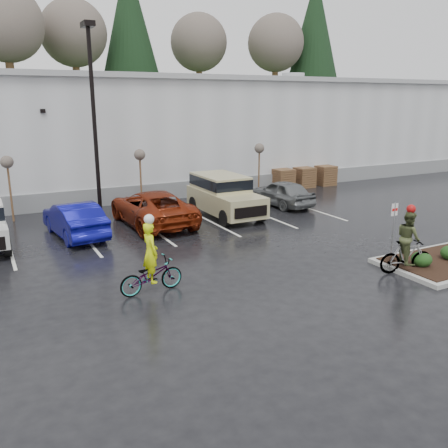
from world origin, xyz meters
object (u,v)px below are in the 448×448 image
fire_lane_sign (393,224)px  car_red (152,208)px  pallet_stack_b (304,177)px  cyclist_hivis (151,269)px  lamppost (93,101)px  car_blue (74,219)px  cyclist_olive (407,248)px  pallet_stack_a (283,179)px  suv_tan (225,196)px  sapling_east (259,151)px  sapling_west (7,166)px  pallet_stack_c (325,175)px  car_grey (281,193)px  sapling_mid (140,158)px

fire_lane_sign → car_red: fire_lane_sign is taller
pallet_stack_b → car_red: bearing=-159.3°
cyclist_hivis → lamppost: bearing=-10.3°
lamppost → car_blue: size_ratio=2.00×
cyclist_olive → pallet_stack_b: bearing=-8.0°
fire_lane_sign → car_red: size_ratio=0.38×
car_red → pallet_stack_a: bearing=-158.2°
pallet_stack_a → suv_tan: 8.40m
sapling_east → sapling_west: bearing=180.0°
fire_lane_sign → cyclist_olive: bearing=-112.2°
car_blue → pallet_stack_c: bearing=-170.6°
lamppost → pallet_stack_a: lamppost is taller
sapling_east → suv_tan: sapling_east is taller
sapling_west → car_blue: sapling_west is taller
car_grey → cyclist_hivis: (-10.49, -8.38, 0.03)m
pallet_stack_c → car_red: (-14.17, -4.67, 0.14)m
sapling_east → cyclist_olive: size_ratio=1.34×
sapling_east → cyclist_hivis: sapling_east is taller
pallet_stack_b → cyclist_hivis: 19.62m
sapling_mid → car_red: 4.19m
sapling_mid → sapling_east: 7.50m
car_red → car_grey: (7.73, 0.55, -0.08)m
pallet_stack_b → car_red: size_ratio=0.23×
sapling_east → pallet_stack_c: bearing=9.5°
car_grey → cyclist_olive: (-2.21, -10.78, 0.14)m
car_blue → car_grey: bearing=178.3°
sapling_west → car_grey: sapling_west is taller
fire_lane_sign → pallet_stack_b: bearing=65.1°
sapling_west → pallet_stack_b: (18.20, 1.00, -2.05)m
suv_tan → pallet_stack_b: bearing=29.6°
pallet_stack_b → car_blue: (-16.02, -5.09, 0.08)m
sapling_west → sapling_mid: 6.50m
pallet_stack_c → cyclist_olive: size_ratio=0.56×
pallet_stack_b → car_grey: (-4.64, -4.12, 0.06)m
pallet_stack_a → car_grey: 5.06m
sapling_mid → sapling_west: bearing=180.0°
car_blue → cyclist_hivis: cyclist_hivis is taller
sapling_west → pallet_stack_c: bearing=2.9°
fire_lane_sign → cyclist_hivis: (-8.72, 1.30, -0.65)m
fire_lane_sign → sapling_mid: bearing=112.5°
pallet_stack_c → fire_lane_sign: size_ratio=0.61×
lamppost → pallet_stack_a: (12.50, 2.00, -5.01)m
car_blue → cyclist_olive: size_ratio=1.93×
pallet_stack_c → pallet_stack_a: bearing=180.0°
sapling_west → pallet_stack_a: bearing=3.5°
pallet_stack_b → sapling_east: bearing=-166.6°
car_red → cyclist_hivis: cyclist_hivis is taller
pallet_stack_c → cyclist_olive: bearing=-120.1°
pallet_stack_b → cyclist_olive: cyclist_olive is taller
sapling_west → fire_lane_sign: bearing=-47.3°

